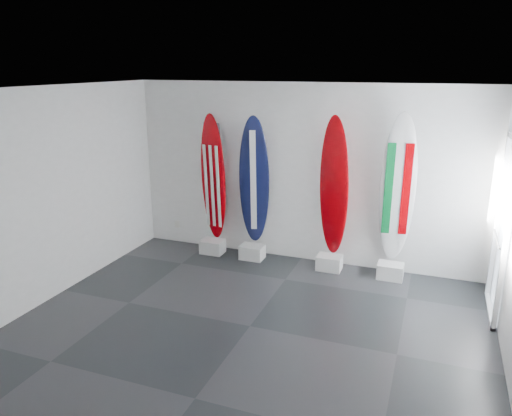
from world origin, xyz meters
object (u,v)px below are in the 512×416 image
at_px(surfboard_usa, 213,178).
at_px(surfboard_navy, 254,181).
at_px(surfboard_italy, 398,190).
at_px(surfboard_swiss, 334,187).

height_order(surfboard_usa, surfboard_navy, surfboard_navy).
relative_size(surfboard_usa, surfboard_navy, 0.99).
bearing_deg(surfboard_usa, surfboard_italy, 9.99).
relative_size(surfboard_usa, surfboard_swiss, 0.98).
bearing_deg(surfboard_italy, surfboard_swiss, 171.53).
height_order(surfboard_usa, surfboard_swiss, surfboard_swiss).
xyz_separation_m(surfboard_swiss, surfboard_italy, (0.98, 0.00, 0.04)).
bearing_deg(surfboard_navy, surfboard_swiss, -14.36).
relative_size(surfboard_navy, surfboard_swiss, 0.99).
distance_m(surfboard_usa, surfboard_navy, 0.76).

